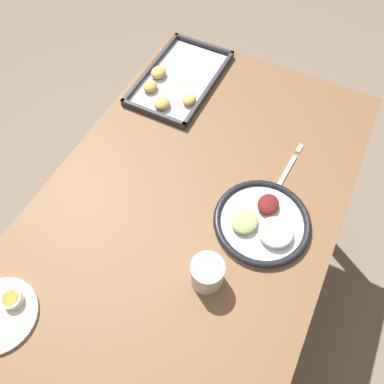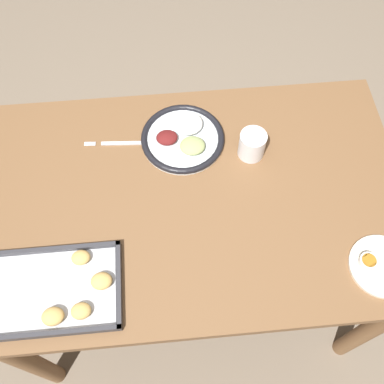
{
  "view_description": "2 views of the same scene",
  "coord_description": "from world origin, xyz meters",
  "px_view_note": "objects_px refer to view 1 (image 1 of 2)",
  "views": [
    {
      "loc": [
        -0.47,
        -0.24,
        1.68
      ],
      "look_at": [
        0.0,
        0.0,
        0.81
      ],
      "focal_mm": 35.0,
      "sensor_mm": 36.0,
      "label": 1
    },
    {
      "loc": [
        0.06,
        0.61,
        1.93
      ],
      "look_at": [
        0.0,
        0.0,
        0.81
      ],
      "focal_mm": 42.0,
      "sensor_mm": 36.0,
      "label": 2
    }
  ],
  "objects_px": {
    "fork": "(285,173)",
    "drinking_cup": "(207,273)",
    "dinner_plate": "(263,222)",
    "baking_tray": "(176,82)"
  },
  "relations": [
    {
      "from": "fork",
      "to": "drinking_cup",
      "type": "distance_m",
      "value": 0.39
    },
    {
      "from": "dinner_plate",
      "to": "drinking_cup",
      "type": "distance_m",
      "value": 0.22
    },
    {
      "from": "fork",
      "to": "baking_tray",
      "type": "distance_m",
      "value": 0.49
    },
    {
      "from": "fork",
      "to": "drinking_cup",
      "type": "bearing_deg",
      "value": 173.9
    },
    {
      "from": "dinner_plate",
      "to": "fork",
      "type": "relative_size",
      "value": 1.15
    },
    {
      "from": "fork",
      "to": "baking_tray",
      "type": "xyz_separation_m",
      "value": [
        0.18,
        0.45,
        0.01
      ]
    },
    {
      "from": "dinner_plate",
      "to": "drinking_cup",
      "type": "xyz_separation_m",
      "value": [
        -0.2,
        0.07,
        0.03
      ]
    },
    {
      "from": "fork",
      "to": "baking_tray",
      "type": "height_order",
      "value": "baking_tray"
    },
    {
      "from": "fork",
      "to": "baking_tray",
      "type": "relative_size",
      "value": 0.59
    },
    {
      "from": "dinner_plate",
      "to": "drinking_cup",
      "type": "relative_size",
      "value": 2.94
    }
  ]
}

